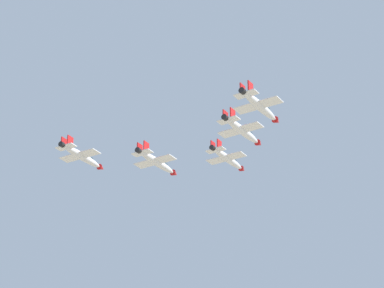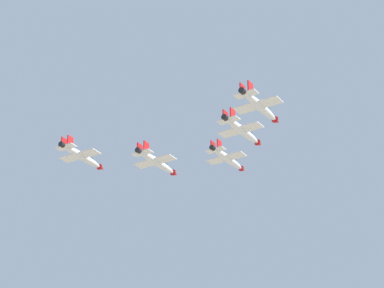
% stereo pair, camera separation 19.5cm
% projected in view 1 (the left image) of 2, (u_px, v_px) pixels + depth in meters
% --- Properties ---
extents(jet_lead, '(12.67, 13.49, 3.44)m').
position_uv_depth(jet_lead, '(228.00, 159.00, 210.22)').
color(jet_lead, white).
extents(jet_left_wingman, '(13.18, 14.11, 3.59)m').
position_uv_depth(jet_left_wingman, '(157.00, 162.00, 203.85)').
color(jet_left_wingman, white).
extents(jet_right_wingman, '(13.40, 14.01, 3.60)m').
position_uv_depth(jet_right_wingman, '(242.00, 130.00, 193.69)').
color(jet_right_wingman, white).
extents(jet_left_outer, '(12.54, 13.65, 3.45)m').
position_uv_depth(jet_left_outer, '(82.00, 156.00, 198.53)').
color(jet_left_outer, white).
extents(jet_right_outer, '(12.90, 13.81, 3.51)m').
position_uv_depth(jet_right_outer, '(260.00, 106.00, 176.27)').
color(jet_right_outer, white).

